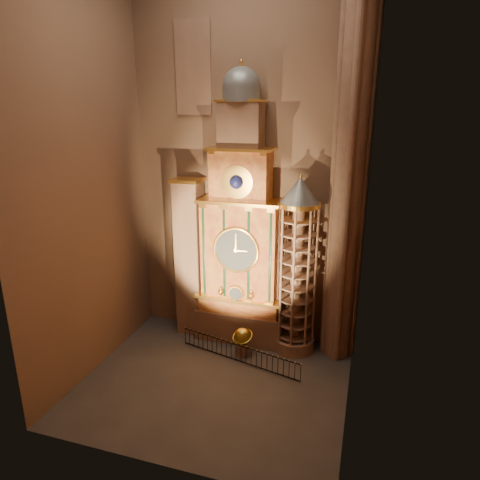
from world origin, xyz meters
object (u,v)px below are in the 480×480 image
(iron_railing, at_px, (239,353))
(stair_turret, at_px, (297,269))
(celestial_globe, at_px, (243,339))
(portrait_tower, at_px, (190,258))
(astronomical_clock, at_px, (241,239))

(iron_railing, bearing_deg, stair_turret, 41.34)
(stair_turret, distance_m, celestial_globe, 5.33)
(portrait_tower, bearing_deg, astronomical_clock, -0.29)
(celestial_globe, bearing_deg, stair_turret, 31.16)
(stair_turret, xyz_separation_m, celestial_globe, (-2.81, -1.70, -4.20))
(astronomical_clock, relative_size, celestial_globe, 9.38)
(stair_turret, bearing_deg, astronomical_clock, 175.70)
(astronomical_clock, xyz_separation_m, stair_turret, (3.50, -0.26, -1.41))
(astronomical_clock, bearing_deg, stair_turret, -4.30)
(stair_turret, height_order, celestial_globe, stair_turret)
(astronomical_clock, height_order, portrait_tower, astronomical_clock)
(celestial_globe, xyz_separation_m, iron_railing, (-0.01, -0.78, -0.48))
(astronomical_clock, xyz_separation_m, iron_railing, (0.69, -2.74, -6.09))
(stair_turret, relative_size, iron_railing, 1.42)
(iron_railing, bearing_deg, portrait_tower, 146.00)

